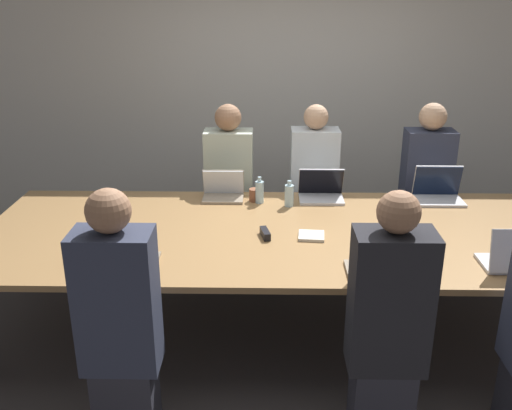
% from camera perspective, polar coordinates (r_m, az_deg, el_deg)
% --- Properties ---
extents(ground_plane, '(24.00, 24.00, 0.00)m').
position_cam_1_polar(ground_plane, '(4.24, 3.69, -12.09)').
color(ground_plane, '#383333').
extents(curtain_wall, '(12.00, 0.06, 2.80)m').
position_cam_1_polar(curtain_wall, '(5.71, 3.13, 11.75)').
color(curtain_wall, beige).
rests_on(curtain_wall, ground_plane).
extents(conference_table, '(4.26, 1.58, 0.76)m').
position_cam_1_polar(conference_table, '(3.90, 3.93, -3.22)').
color(conference_table, '#9E7547').
rests_on(conference_table, ground_plane).
extents(laptop_near_left, '(0.33, 0.26, 0.27)m').
position_cam_1_polar(laptop_near_left, '(3.44, -12.66, -4.94)').
color(laptop_near_left, gray).
rests_on(laptop_near_left, conference_table).
extents(person_near_left, '(0.40, 0.24, 1.43)m').
position_cam_1_polar(person_near_left, '(3.05, -13.50, -11.51)').
color(person_near_left, '#2D2D38').
rests_on(person_near_left, ground_plane).
extents(cup_near_left, '(0.08, 0.08, 0.09)m').
position_cam_1_polar(cup_near_left, '(3.53, -16.62, -5.14)').
color(cup_near_left, '#232328').
rests_on(cup_near_left, conference_table).
extents(bottle_near_left, '(0.06, 0.06, 0.23)m').
position_cam_1_polar(bottle_near_left, '(3.59, -16.32, -3.73)').
color(bottle_near_left, '#ADD1E0').
rests_on(bottle_near_left, conference_table).
extents(laptop_far_center, '(0.35, 0.25, 0.24)m').
position_cam_1_polar(laptop_far_center, '(4.47, 6.52, 1.49)').
color(laptop_far_center, silver).
rests_on(laptop_far_center, conference_table).
extents(person_far_center, '(0.40, 0.24, 1.42)m').
position_cam_1_polar(person_far_center, '(4.93, 5.75, 1.61)').
color(person_far_center, '#2D2D38').
rests_on(person_far_center, ground_plane).
extents(bottle_far_center, '(0.07, 0.07, 0.20)m').
position_cam_1_polar(bottle_far_center, '(4.29, 3.33, 0.99)').
color(bottle_far_center, '#ADD1E0').
rests_on(bottle_far_center, conference_table).
extents(laptop_near_midright, '(0.32, 0.26, 0.27)m').
position_cam_1_polar(laptop_near_midright, '(3.31, 11.90, -5.87)').
color(laptop_near_midright, gray).
rests_on(laptop_near_midright, conference_table).
extents(person_near_midright, '(0.40, 0.24, 1.42)m').
position_cam_1_polar(person_near_midright, '(3.05, 13.04, -11.70)').
color(person_near_midright, '#2D2D38').
rests_on(person_near_midright, ground_plane).
extents(cup_near_midright, '(0.07, 0.07, 0.08)m').
position_cam_1_polar(cup_near_midright, '(3.47, 15.49, -5.58)').
color(cup_near_midright, '#232328').
rests_on(cup_near_midright, conference_table).
extents(bottle_near_midright, '(0.08, 0.08, 0.21)m').
position_cam_1_polar(bottle_near_midright, '(3.51, 15.74, -4.41)').
color(bottle_near_midright, black).
rests_on(bottle_near_midright, conference_table).
extents(laptop_far_midleft, '(0.32, 0.22, 0.23)m').
position_cam_1_polar(laptop_far_midleft, '(4.46, -3.29, 1.50)').
color(laptop_far_midleft, gray).
rests_on(laptop_far_midleft, conference_table).
extents(person_far_midleft, '(0.40, 0.24, 1.43)m').
position_cam_1_polar(person_far_midleft, '(4.85, -2.69, 1.52)').
color(person_far_midleft, '#2D2D38').
rests_on(person_far_midleft, ground_plane).
extents(cup_far_midleft, '(0.09, 0.09, 0.10)m').
position_cam_1_polar(cup_far_midleft, '(4.40, -0.13, 1.01)').
color(cup_far_midleft, brown).
rests_on(cup_far_midleft, conference_table).
extents(bottle_far_midleft, '(0.06, 0.06, 0.21)m').
position_cam_1_polar(bottle_far_midleft, '(4.35, 0.35, 1.35)').
color(bottle_far_midleft, '#ADD1E0').
rests_on(bottle_far_midleft, conference_table).
extents(laptop_far_right, '(0.36, 0.26, 0.27)m').
position_cam_1_polar(laptop_far_right, '(4.63, 17.77, 1.39)').
color(laptop_far_right, silver).
rests_on(laptop_far_right, conference_table).
extents(person_far_right, '(0.40, 0.24, 1.44)m').
position_cam_1_polar(person_far_right, '(5.07, 16.53, 1.58)').
color(person_far_right, '#2D2D38').
rests_on(person_far_right, ground_plane).
extents(stapler, '(0.08, 0.16, 0.05)m').
position_cam_1_polar(stapler, '(3.77, 0.92, -2.86)').
color(stapler, black).
rests_on(stapler, conference_table).
extents(notebook, '(0.18, 0.17, 0.02)m').
position_cam_1_polar(notebook, '(3.79, 5.56, -3.08)').
color(notebook, silver).
rests_on(notebook, conference_table).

